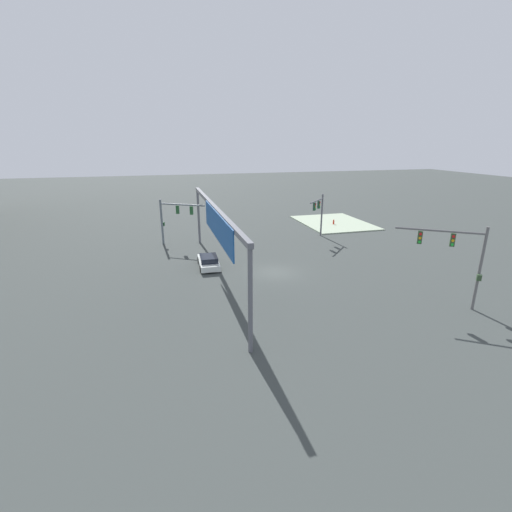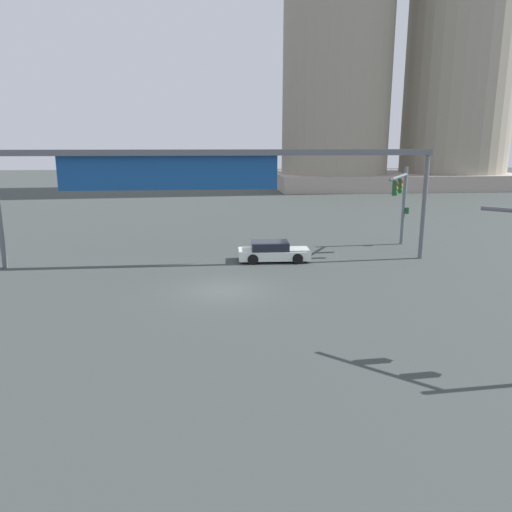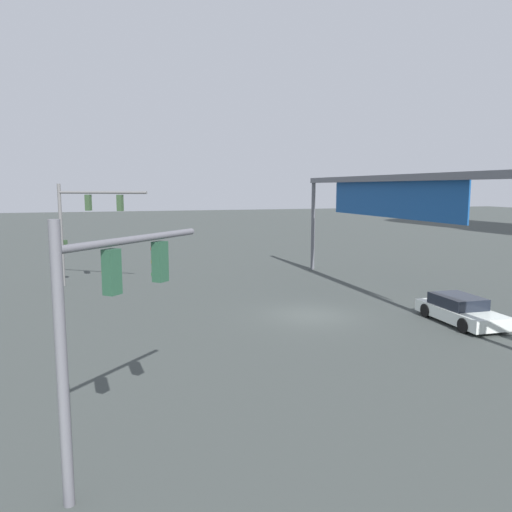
# 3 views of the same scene
# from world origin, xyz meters

# --- Properties ---
(ground_plane) EXTENTS (221.52, 221.52, 0.00)m
(ground_plane) POSITION_xyz_m (0.00, 0.00, 0.00)
(ground_plane) COLOR #393F3D
(traffic_signal_near_corner) EXTENTS (3.43, 4.99, 5.47)m
(traffic_signal_near_corner) POSITION_xyz_m (12.31, 8.73, 3.69)
(traffic_signal_near_corner) COLOR slate
(traffic_signal_near_corner) RESTS_ON ground
(overhead_sign_gantry) EXTENTS (25.50, 0.43, 6.73)m
(overhead_sign_gantry) POSITION_xyz_m (-1.01, 5.72, 5.66)
(overhead_sign_gantry) COLOR #5A5C63
(overhead_sign_gantry) RESTS_ON ground
(sedan_car_approaching) EXTENTS (4.41, 2.08, 1.21)m
(sedan_car_approaching) POSITION_xyz_m (3.20, 5.88, 0.57)
(sedan_car_approaching) COLOR silver
(sedan_car_approaching) RESTS_ON ground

